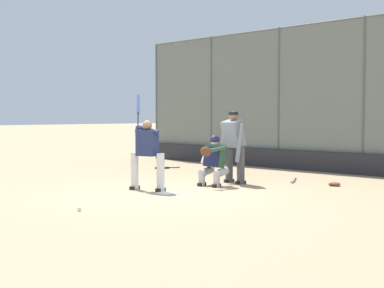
{
  "coord_description": "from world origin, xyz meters",
  "views": [
    {
      "loc": [
        -8.48,
        8.21,
        1.73
      ],
      "look_at": [
        0.19,
        -1.0,
        1.05
      ],
      "focal_mm": 50.0,
      "sensor_mm": 36.0,
      "label": 1
    }
  ],
  "objects_px": {
    "catcher_behind_plate": "(213,160)",
    "fielding_glove_on_dirt": "(335,184)",
    "umpire_home": "(234,145)",
    "spare_bat_near_backstop": "(293,181)",
    "spare_bat_by_padding": "(164,168)",
    "baseball_loose": "(79,209)",
    "batter_at_plate": "(147,152)"
  },
  "relations": [
    {
      "from": "fielding_glove_on_dirt",
      "to": "baseball_loose",
      "type": "bearing_deg",
      "value": 74.87
    },
    {
      "from": "umpire_home",
      "to": "fielding_glove_on_dirt",
      "type": "xyz_separation_m",
      "value": [
        -2.15,
        -1.26,
        -0.94
      ]
    },
    {
      "from": "umpire_home",
      "to": "catcher_behind_plate",
      "type": "bearing_deg",
      "value": 92.66
    },
    {
      "from": "batter_at_plate",
      "to": "spare_bat_by_padding",
      "type": "relative_size",
      "value": 2.99
    },
    {
      "from": "batter_at_plate",
      "to": "catcher_behind_plate",
      "type": "distance_m",
      "value": 1.77
    },
    {
      "from": "fielding_glove_on_dirt",
      "to": "batter_at_plate",
      "type": "bearing_deg",
      "value": 52.62
    },
    {
      "from": "fielding_glove_on_dirt",
      "to": "spare_bat_near_backstop",
      "type": "bearing_deg",
      "value": 0.87
    },
    {
      "from": "spare_bat_near_backstop",
      "to": "baseball_loose",
      "type": "relative_size",
      "value": 10.1
    },
    {
      "from": "umpire_home",
      "to": "spare_bat_by_padding",
      "type": "distance_m",
      "value": 4.29
    },
    {
      "from": "spare_bat_near_backstop",
      "to": "spare_bat_by_padding",
      "type": "xyz_separation_m",
      "value": [
        4.94,
        -0.1,
        0.0
      ]
    },
    {
      "from": "batter_at_plate",
      "to": "umpire_home",
      "type": "height_order",
      "value": "batter_at_plate"
    },
    {
      "from": "catcher_behind_plate",
      "to": "fielding_glove_on_dirt",
      "type": "xyz_separation_m",
      "value": [
        -2.21,
        -1.98,
        -0.6
      ]
    },
    {
      "from": "batter_at_plate",
      "to": "baseball_loose",
      "type": "distance_m",
      "value": 2.97
    },
    {
      "from": "batter_at_plate",
      "to": "fielding_glove_on_dirt",
      "type": "relative_size",
      "value": 7.92
    },
    {
      "from": "spare_bat_near_backstop",
      "to": "spare_bat_by_padding",
      "type": "bearing_deg",
      "value": -115.79
    },
    {
      "from": "umpire_home",
      "to": "spare_bat_near_backstop",
      "type": "relative_size",
      "value": 2.45
    },
    {
      "from": "catcher_behind_plate",
      "to": "baseball_loose",
      "type": "height_order",
      "value": "catcher_behind_plate"
    },
    {
      "from": "spare_bat_near_backstop",
      "to": "fielding_glove_on_dirt",
      "type": "xyz_separation_m",
      "value": [
        -1.17,
        -0.02,
        0.02
      ]
    },
    {
      "from": "batter_at_plate",
      "to": "spare_bat_near_backstop",
      "type": "xyz_separation_m",
      "value": [
        -1.61,
        -3.62,
        -0.85
      ]
    },
    {
      "from": "spare_bat_by_padding",
      "to": "spare_bat_near_backstop",
      "type": "bearing_deg",
      "value": 117.86
    },
    {
      "from": "catcher_behind_plate",
      "to": "fielding_glove_on_dirt",
      "type": "bearing_deg",
      "value": -146.54
    },
    {
      "from": "fielding_glove_on_dirt",
      "to": "catcher_behind_plate",
      "type": "bearing_deg",
      "value": 41.84
    },
    {
      "from": "batter_at_plate",
      "to": "spare_bat_near_backstop",
      "type": "relative_size",
      "value": 2.98
    },
    {
      "from": "baseball_loose",
      "to": "catcher_behind_plate",
      "type": "bearing_deg",
      "value": -83.08
    },
    {
      "from": "umpire_home",
      "to": "spare_bat_near_backstop",
      "type": "xyz_separation_m",
      "value": [
        -0.98,
        -1.24,
        -0.96
      ]
    },
    {
      "from": "umpire_home",
      "to": "spare_bat_by_padding",
      "type": "height_order",
      "value": "umpire_home"
    },
    {
      "from": "batter_at_plate",
      "to": "spare_bat_by_padding",
      "type": "bearing_deg",
      "value": -61.67
    },
    {
      "from": "spare_bat_near_backstop",
      "to": "baseball_loose",
      "type": "bearing_deg",
      "value": -29.45
    },
    {
      "from": "spare_bat_near_backstop",
      "to": "baseball_loose",
      "type": "height_order",
      "value": "baseball_loose"
    },
    {
      "from": "spare_bat_near_backstop",
      "to": "fielding_glove_on_dirt",
      "type": "height_order",
      "value": "fielding_glove_on_dirt"
    },
    {
      "from": "spare_bat_by_padding",
      "to": "baseball_loose",
      "type": "distance_m",
      "value": 7.74
    },
    {
      "from": "spare_bat_by_padding",
      "to": "fielding_glove_on_dirt",
      "type": "xyz_separation_m",
      "value": [
        -6.11,
        0.08,
        0.02
      ]
    }
  ]
}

